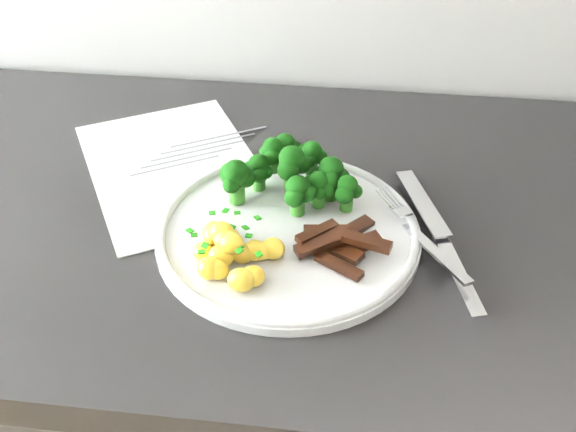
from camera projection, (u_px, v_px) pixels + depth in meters
The scene contains 7 objects.
recipe_paper at pixel (175, 167), 0.86m from camera, with size 0.32×0.35×0.00m.
plate at pixel (288, 231), 0.75m from camera, with size 0.29×0.29×0.02m.
broccoli at pixel (295, 171), 0.77m from camera, with size 0.16×0.13×0.07m.
potatoes at pixel (231, 251), 0.70m from camera, with size 0.10×0.10×0.04m.
beef_strips at pixel (340, 242), 0.71m from camera, with size 0.10×0.11×0.03m.
fork at pixel (423, 238), 0.72m from camera, with size 0.10×0.16×0.02m.
knife at pixel (447, 254), 0.72m from camera, with size 0.09×0.23×0.03m.
Camera 1 is at (0.04, 1.06, 1.38)m, focal length 42.26 mm.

